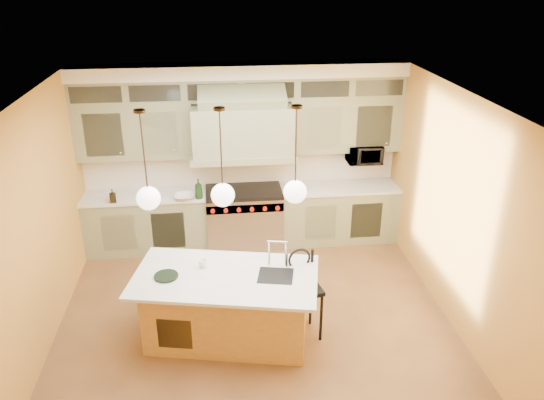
{
  "coord_description": "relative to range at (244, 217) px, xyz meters",
  "views": [
    {
      "loc": [
        -0.41,
        -5.59,
        4.23
      ],
      "look_at": [
        0.29,
        0.7,
        1.41
      ],
      "focal_mm": 35.0,
      "sensor_mm": 36.0,
      "label": 1
    }
  ],
  "objects": [
    {
      "name": "wall_front",
      "position": [
        0.0,
        -4.64,
        0.96
      ],
      "size": [
        5.0,
        0.0,
        5.0
      ],
      "primitive_type": "plane",
      "rotation": [
        -1.57,
        0.0,
        0.0
      ],
      "color": "#BE8634",
      "rests_on": "ground"
    },
    {
      "name": "wall_right",
      "position": [
        2.5,
        -2.14,
        0.96
      ],
      "size": [
        0.0,
        5.0,
        5.0
      ],
      "primitive_type": "plane",
      "rotation": [
        1.57,
        0.0,
        -1.57
      ],
      "color": "#BE8634",
      "rests_on": "ground"
    },
    {
      "name": "range",
      "position": [
        0.0,
        0.0,
        0.0
      ],
      "size": [
        1.2,
        0.74,
        0.96
      ],
      "color": "silver",
      "rests_on": "floor"
    },
    {
      "name": "counter_stool",
      "position": [
        0.56,
        -2.41,
        0.16
      ],
      "size": [
        0.47,
        0.47,
        1.13
      ],
      "rotation": [
        0.0,
        0.0,
        0.21
      ],
      "color": "black",
      "rests_on": "floor"
    },
    {
      "name": "wall_back",
      "position": [
        0.0,
        0.36,
        0.96
      ],
      "size": [
        5.0,
        0.0,
        5.0
      ],
      "primitive_type": "plane",
      "rotation": [
        1.57,
        0.0,
        0.0
      ],
      "color": "#BE8634",
      "rests_on": "ground"
    },
    {
      "name": "ceiling",
      "position": [
        0.0,
        -2.14,
        2.41
      ],
      "size": [
        5.0,
        5.0,
        0.0
      ],
      "primitive_type": "plane",
      "rotation": [
        3.14,
        0.0,
        0.0
      ],
      "color": "white",
      "rests_on": "wall_back"
    },
    {
      "name": "oil_bottle_a",
      "position": [
        -0.7,
        -0.22,
        0.61
      ],
      "size": [
        0.13,
        0.13,
        0.31
      ],
      "primitive_type": "imported",
      "rotation": [
        0.0,
        0.0,
        0.05
      ],
      "color": "#163414",
      "rests_on": "back_cabinetry"
    },
    {
      "name": "floor",
      "position": [
        0.0,
        -2.14,
        -0.49
      ],
      "size": [
        5.0,
        5.0,
        0.0
      ],
      "primitive_type": "plane",
      "color": "brown",
      "rests_on": "ground"
    },
    {
      "name": "cup",
      "position": [
        -0.63,
        -2.23,
        0.48
      ],
      "size": [
        0.11,
        0.11,
        0.1
      ],
      "primitive_type": "imported",
      "rotation": [
        0.0,
        0.0,
        0.09
      ],
      "color": "white",
      "rests_on": "kitchen_island"
    },
    {
      "name": "pendant_left",
      "position": [
        -1.16,
        -2.39,
        1.46
      ],
      "size": [
        0.26,
        0.26,
        1.11
      ],
      "color": "#2D2319",
      "rests_on": "ceiling"
    },
    {
      "name": "pendant_right",
      "position": [
        0.44,
        -2.39,
        1.46
      ],
      "size": [
        0.26,
        0.26,
        1.11
      ],
      "color": "#2D2319",
      "rests_on": "ceiling"
    },
    {
      "name": "kitchen_island",
      "position": [
        -0.35,
        -2.4,
        -0.01
      ],
      "size": [
        2.33,
        1.57,
        1.35
      ],
      "rotation": [
        0.0,
        0.0,
        -0.21
      ],
      "color": "#A47B3A",
      "rests_on": "floor"
    },
    {
      "name": "wall_left",
      "position": [
        -2.5,
        -2.14,
        0.96
      ],
      "size": [
        0.0,
        5.0,
        5.0
      ],
      "primitive_type": "plane",
      "rotation": [
        1.57,
        0.0,
        1.57
      ],
      "color": "#BE8634",
      "rests_on": "ground"
    },
    {
      "name": "pendant_center",
      "position": [
        -0.36,
        -2.39,
        1.46
      ],
      "size": [
        0.26,
        0.26,
        1.11
      ],
      "color": "#2D2319",
      "rests_on": "ceiling"
    },
    {
      "name": "fruit_bowl",
      "position": [
        -0.92,
        -0.22,
        0.49
      ],
      "size": [
        0.32,
        0.32,
        0.08
      ],
      "primitive_type": "imported",
      "rotation": [
        0.0,
        0.0,
        0.04
      ],
      "color": "silver",
      "rests_on": "back_cabinetry"
    },
    {
      "name": "microwave",
      "position": [
        1.95,
        0.11,
        0.96
      ],
      "size": [
        0.54,
        0.37,
        0.3
      ],
      "primitive_type": "imported",
      "color": "black",
      "rests_on": "back_cabinetry"
    },
    {
      "name": "back_cabinetry",
      "position": [
        0.0,
        0.09,
        0.94
      ],
      "size": [
        5.0,
        0.77,
        2.9
      ],
      "color": "gray",
      "rests_on": "floor"
    },
    {
      "name": "oil_bottle_b",
      "position": [
        -1.99,
        -0.22,
        0.56
      ],
      "size": [
        0.11,
        0.11,
        0.21
      ],
      "primitive_type": "imported",
      "rotation": [
        0.0,
        0.0,
        0.17
      ],
      "color": "black",
      "rests_on": "back_cabinetry"
    }
  ]
}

